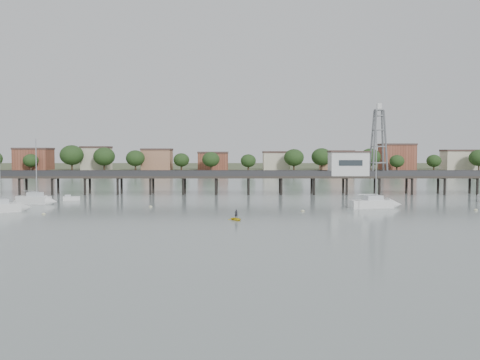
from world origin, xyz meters
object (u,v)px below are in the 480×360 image
Objects in this scene: lattice_tower at (379,143)px; sailboat_c at (380,204)px; white_tender at (71,198)px; sailboat_a at (7,208)px; pier at (232,177)px; sailboat_b at (40,200)px; yellow_dinghy at (236,220)px.

lattice_tower is 30.95m from sailboat_c.
lattice_tower is 4.72× the size of white_tender.
sailboat_a is 19.84m from white_tender.
pier is at bearing 2.79° from sailboat_a.
lattice_tower is at bearing -14.90° from sailboat_a.
sailboat_b is 7.58m from white_tender.
white_tender is at bearing 153.80° from sailboat_c.
yellow_dinghy reaches higher than white_tender.
sailboat_a is 5.73× the size of yellow_dinghy.
sailboat_a is (-0.38, -12.68, -0.01)m from sailboat_b.
lattice_tower is 1.16× the size of sailboat_c.
sailboat_c reaches higher than sailboat_b.
lattice_tower reaches higher than sailboat_a.
pier is 33.81m from white_tender.
lattice_tower is 54.67m from yellow_dinghy.
sailboat_b reaches higher than white_tender.
sailboat_a reaches higher than white_tender.
pier is 39.99m from sailboat_b.
pier is 12.47× the size of sailboat_b.
sailboat_a is at bearing 139.67° from yellow_dinghy.
sailboat_c is at bearing -103.85° from lattice_tower.
pier is at bearing 50.74° from sailboat_b.
white_tender is at bearing 36.75° from sailboat_a.
white_tender is at bearing 112.11° from yellow_dinghy.
sailboat_a reaches higher than pier.
pier is 63.03× the size of yellow_dinghy.
pier reaches higher than yellow_dinghy.
sailboat_a reaches higher than sailboat_c.
lattice_tower is at bearing 36.27° from sailboat_b.
pier is 44.19m from yellow_dinghy.
lattice_tower reaches higher than yellow_dinghy.
sailboat_b is at bearing 161.09° from sailboat_c.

